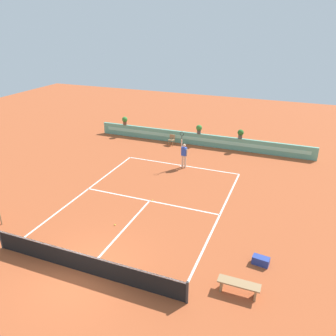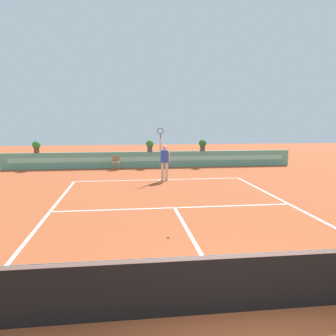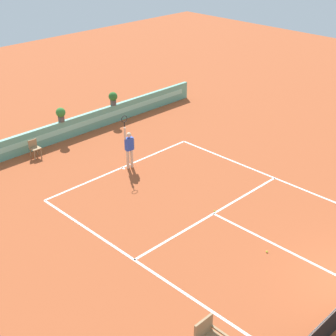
# 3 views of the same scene
# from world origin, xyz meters

# --- Properties ---
(ground_plane) EXTENTS (60.00, 60.00, 0.00)m
(ground_plane) POSITION_xyz_m (0.00, 6.00, 0.00)
(ground_plane) COLOR #A84C28
(court_lines) EXTENTS (8.32, 11.94, 0.01)m
(court_lines) POSITION_xyz_m (0.00, 6.72, 0.00)
(court_lines) COLOR white
(court_lines) RESTS_ON ground
(net) EXTENTS (8.92, 0.10, 1.00)m
(net) POSITION_xyz_m (0.00, 0.00, 0.51)
(net) COLOR #333333
(net) RESTS_ON ground
(back_wall_barrier) EXTENTS (18.00, 0.21, 1.00)m
(back_wall_barrier) POSITION_xyz_m (0.00, 16.39, 0.50)
(back_wall_barrier) COLOR #60A88E
(back_wall_barrier) RESTS_ON ground
(ball_kid_chair) EXTENTS (0.44, 0.44, 0.85)m
(ball_kid_chair) POSITION_xyz_m (-2.18, 15.66, 0.48)
(ball_kid_chair) COLOR #99754C
(ball_kid_chair) RESTS_ON ground
(tennis_player) EXTENTS (0.61, 0.28, 2.58)m
(tennis_player) POSITION_xyz_m (0.26, 11.63, 1.05)
(tennis_player) COLOR beige
(tennis_player) RESTS_ON ground
(tennis_ball_near_baseline) EXTENTS (0.07, 0.07, 0.07)m
(tennis_ball_near_baseline) POSITION_xyz_m (-0.59, 3.48, 0.03)
(tennis_ball_near_baseline) COLOR #CCE033
(tennis_ball_near_baseline) RESTS_ON ground
(tennis_ball_mid_court) EXTENTS (0.07, 0.07, 0.07)m
(tennis_ball_mid_court) POSITION_xyz_m (0.15, 6.47, 0.03)
(tennis_ball_mid_court) COLOR #CCE033
(tennis_ball_mid_court) RESTS_ON ground
(potted_plant_far_left) EXTENTS (0.48, 0.48, 0.72)m
(potted_plant_far_left) POSITION_xyz_m (-6.89, 16.39, 1.41)
(potted_plant_far_left) COLOR brown
(potted_plant_far_left) RESTS_ON back_wall_barrier
(potted_plant_centre) EXTENTS (0.48, 0.48, 0.72)m
(potted_plant_centre) POSITION_xyz_m (-0.09, 16.39, 1.41)
(potted_plant_centre) COLOR #514C47
(potted_plant_centre) RESTS_ON back_wall_barrier
(potted_plant_right) EXTENTS (0.48, 0.48, 0.72)m
(potted_plant_right) POSITION_xyz_m (3.26, 16.39, 1.41)
(potted_plant_right) COLOR #514C47
(potted_plant_right) RESTS_ON back_wall_barrier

